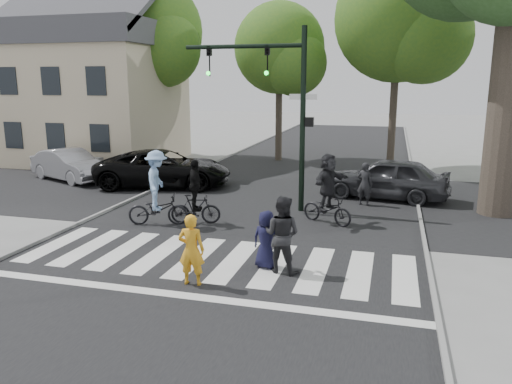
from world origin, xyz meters
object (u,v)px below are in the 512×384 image
(pedestrian_adult, at_px, (282,234))
(car_silver, at_px, (70,165))
(cyclist_mid, at_px, (195,198))
(cyclist_right, at_px, (328,193))
(car_grey, at_px, (386,178))
(car_suv, at_px, (164,168))
(traffic_signal, at_px, (278,93))
(pedestrian_child, at_px, (266,240))
(cyclist_left, at_px, (157,193))
(pedestrian_woman, at_px, (191,250))

(pedestrian_adult, height_order, car_silver, pedestrian_adult)
(cyclist_mid, bearing_deg, cyclist_right, 15.32)
(car_silver, distance_m, car_grey, 13.51)
(car_suv, distance_m, car_silver, 4.58)
(traffic_signal, height_order, cyclist_right, traffic_signal)
(pedestrian_child, height_order, car_grey, car_grey)
(traffic_signal, relative_size, car_suv, 1.09)
(car_silver, xyz_separation_m, car_grey, (13.51, 0.09, 0.08))
(cyclist_mid, height_order, car_silver, cyclist_mid)
(cyclist_left, relative_size, car_grey, 0.50)
(pedestrian_child, bearing_deg, cyclist_left, -21.62)
(pedestrian_woman, height_order, pedestrian_child, pedestrian_woman)
(cyclist_mid, bearing_deg, car_suv, 124.98)
(pedestrian_adult, bearing_deg, cyclist_right, -85.92)
(pedestrian_adult, height_order, cyclist_right, cyclist_right)
(car_suv, height_order, car_silver, car_suv)
(car_grey, bearing_deg, pedestrian_adult, -5.38)
(cyclist_left, xyz_separation_m, car_grey, (6.62, 5.44, -0.22))
(cyclist_left, relative_size, cyclist_right, 1.05)
(car_suv, xyz_separation_m, car_grey, (8.92, 0.20, 0.01))
(pedestrian_woman, xyz_separation_m, pedestrian_child, (1.29, 1.39, -0.10))
(pedestrian_child, distance_m, cyclist_left, 4.83)
(pedestrian_adult, bearing_deg, cyclist_left, -21.24)
(pedestrian_adult, xyz_separation_m, cyclist_mid, (-3.41, 3.20, -0.08))
(pedestrian_adult, relative_size, car_silver, 0.43)
(pedestrian_child, xyz_separation_m, cyclist_mid, (-3.00, 3.04, 0.13))
(cyclist_mid, height_order, cyclist_right, cyclist_right)
(traffic_signal, relative_size, pedestrian_adult, 3.35)
(car_silver, bearing_deg, cyclist_mid, -98.58)
(pedestrian_woman, height_order, car_suv, pedestrian_woman)
(car_grey, bearing_deg, cyclist_right, -13.62)
(cyclist_left, xyz_separation_m, car_silver, (-6.89, 5.35, -0.30))
(cyclist_right, bearing_deg, car_suv, 152.79)
(cyclist_left, distance_m, cyclist_mid, 1.15)
(cyclist_right, height_order, car_suv, cyclist_right)
(cyclist_mid, bearing_deg, cyclist_left, -157.68)
(traffic_signal, relative_size, pedestrian_woman, 3.82)
(pedestrian_adult, height_order, cyclist_mid, cyclist_mid)
(cyclist_left, height_order, cyclist_mid, cyclist_left)
(pedestrian_adult, bearing_deg, car_grey, -94.11)
(pedestrian_adult, distance_m, car_silver, 13.96)
(pedestrian_child, height_order, cyclist_left, cyclist_left)
(pedestrian_adult, relative_size, car_suv, 0.33)
(traffic_signal, xyz_separation_m, cyclist_mid, (-2.01, -2.36, -3.08))
(traffic_signal, relative_size, pedestrian_child, 4.35)
(car_suv, height_order, car_grey, car_grey)
(car_silver, bearing_deg, traffic_signal, -81.20)
(traffic_signal, height_order, car_grey, traffic_signal)
(traffic_signal, xyz_separation_m, pedestrian_adult, (1.41, -5.57, -3.00))
(pedestrian_adult, relative_size, cyclist_left, 0.78)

